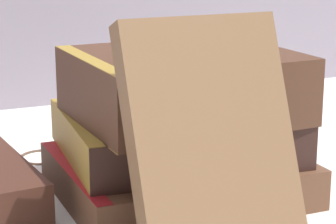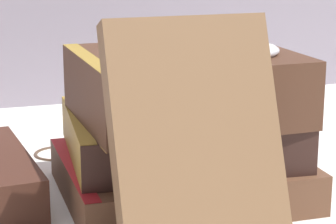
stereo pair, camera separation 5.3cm
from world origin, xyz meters
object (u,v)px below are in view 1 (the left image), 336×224
(pocket_watch, at_px, (238,49))
(reading_glasses, at_px, (73,154))
(book_leaning_front, at_px, (213,153))
(book_flat_middle, at_px, (168,133))
(book_flat_bottom, at_px, (171,176))
(book_flat_top, at_px, (177,86))

(pocket_watch, xyz_separation_m, reading_glasses, (-0.09, 0.16, -0.12))
(book_leaning_front, distance_m, reading_glasses, 0.26)
(book_flat_middle, distance_m, pocket_watch, 0.09)
(book_flat_bottom, relative_size, pocket_watch, 3.03)
(book_flat_middle, relative_size, book_leaning_front, 1.19)
(book_leaning_front, height_order, reading_glasses, book_leaning_front)
(book_flat_bottom, bearing_deg, book_flat_middle, 79.07)
(book_leaning_front, bearing_deg, reading_glasses, 94.98)
(book_flat_middle, distance_m, reading_glasses, 0.14)
(book_flat_top, distance_m, book_leaning_front, 0.12)
(book_flat_middle, xyz_separation_m, reading_glasses, (-0.05, 0.12, -0.05))
(book_flat_middle, height_order, book_leaning_front, book_leaning_front)
(book_flat_middle, relative_size, reading_glasses, 1.68)
(book_flat_middle, bearing_deg, book_flat_top, -86.19)
(book_leaning_front, bearing_deg, pocket_watch, 53.85)
(book_flat_bottom, relative_size, reading_glasses, 1.68)
(book_flat_bottom, height_order, book_flat_top, book_flat_top)
(reading_glasses, bearing_deg, book_flat_middle, -54.15)
(reading_glasses, bearing_deg, book_flat_top, -56.85)
(book_flat_top, relative_size, reading_glasses, 1.49)
(book_flat_bottom, distance_m, book_flat_top, 0.08)
(pocket_watch, bearing_deg, book_flat_middle, 140.97)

